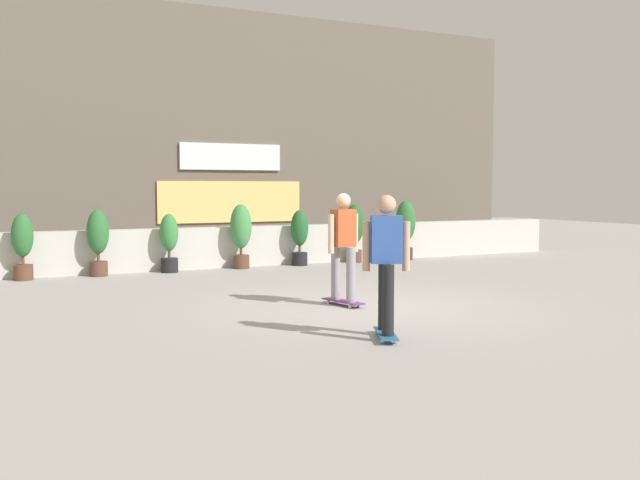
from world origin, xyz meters
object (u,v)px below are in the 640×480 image
Objects in this scene: skater_by_wall_left at (386,259)px; skater_mid_plaza at (343,244)px; potted_plant_3 at (241,232)px; potted_plant_2 at (169,241)px; potted_plant_6 at (406,226)px; potted_plant_4 at (300,235)px; potted_plant_1 at (98,239)px; potted_plant_5 at (354,229)px; potted_plant_0 at (22,244)px.

skater_by_wall_left is 2.42m from skater_mid_plaza.
potted_plant_2 is at bearing 180.00° from potted_plant_3.
skater_mid_plaza reaches higher than potted_plant_3.
potted_plant_6 is at bearing -0.00° from potted_plant_2.
skater_mid_plaza reaches higher than potted_plant_6.
potted_plant_4 is at bearing 0.00° from potted_plant_3.
potted_plant_1 is 1.09× the size of potted_plant_2.
skater_mid_plaza reaches higher than potted_plant_4.
potted_plant_5 is 0.95× the size of potted_plant_6.
potted_plant_5 is (7.31, 0.00, 0.08)m from potted_plant_0.
potted_plant_0 is 1.01× the size of potted_plant_4.
potted_plant_5 is 8.60m from skater_by_wall_left.
potted_plant_2 is 5.91m from potted_plant_6.
potted_plant_5 reaches higher than potted_plant_2.
skater_by_wall_left is at bearing -75.31° from potted_plant_1.
potted_plant_1 is 0.97× the size of potted_plant_5.
potted_plant_0 is at bearing 180.00° from potted_plant_6.
skater_mid_plaza reaches higher than potted_plant_5.
potted_plant_2 is (2.85, 0.00, -0.04)m from potted_plant_0.
potted_plant_3 reaches higher than potted_plant_1.
potted_plant_6 is 0.86× the size of skater_by_wall_left.
potted_plant_3 is 0.97× the size of potted_plant_6.
skater_by_wall_left is 1.00× the size of skater_mid_plaza.
potted_plant_3 is at bearing -0.00° from potted_plant_0.
potted_plant_4 reaches higher than potted_plant_2.
potted_plant_3 reaches higher than potted_plant_5.
potted_plant_4 is 0.75× the size of skater_mid_plaza.
potted_plant_3 is 2.86m from potted_plant_5.
potted_plant_2 is 0.73× the size of skater_mid_plaza.
potted_plant_5 reaches higher than potted_plant_4.
potted_plant_0 is at bearing -180.00° from potted_plant_2.
skater_by_wall_left reaches higher than potted_plant_2.
skater_by_wall_left and skater_mid_plaza have the same top height.
potted_plant_0 is at bearing 114.00° from skater_by_wall_left.
potted_plant_2 is 7.70m from skater_by_wall_left.
potted_plant_3 is at bearing 86.30° from skater_mid_plaza.
potted_plant_2 is 4.46m from potted_plant_5.
skater_mid_plaza is (-3.21, -5.35, 0.15)m from potted_plant_5.
potted_plant_5 is (1.44, -0.00, 0.09)m from potted_plant_4.
potted_plant_1 is at bearing 180.00° from potted_plant_6.
potted_plant_2 is at bearing 180.00° from potted_plant_4.
potted_plant_4 is at bearing 0.00° from potted_plant_2.
potted_plant_1 is 6.00m from skater_mid_plaza.
potted_plant_0 is 2.85m from potted_plant_2.
potted_plant_5 is 0.82× the size of skater_mid_plaza.
potted_plant_2 is at bearing 0.00° from potted_plant_0.
skater_by_wall_left reaches higher than potted_plant_3.
skater_by_wall_left reaches higher than potted_plant_0.
potted_plant_3 is at bearing 180.00° from potted_plant_6.
potted_plant_5 is 1.45m from potted_plant_6.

